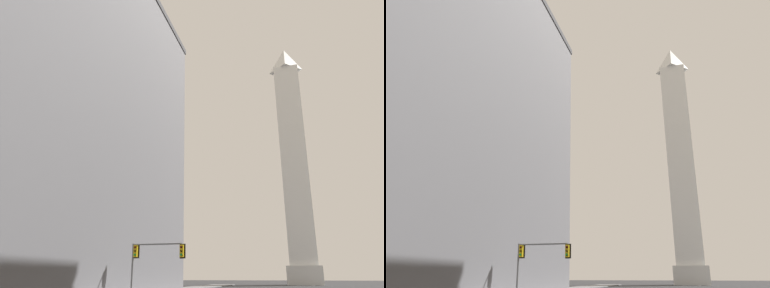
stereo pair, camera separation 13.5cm
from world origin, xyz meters
The scene contains 3 objects.
building_left centered at (-31.08, 29.99, 20.79)m, with size 27.17×49.50×41.56m.
obelisk centered at (0.00, 91.22, 29.83)m, with size 7.80×7.80×61.74m.
traffic_light_mid_left centered at (-13.88, 31.90, 3.70)m, with size 5.42×0.51×4.85m.
Camera 2 is at (0.08, -2.40, 1.85)m, focal length 35.00 mm.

